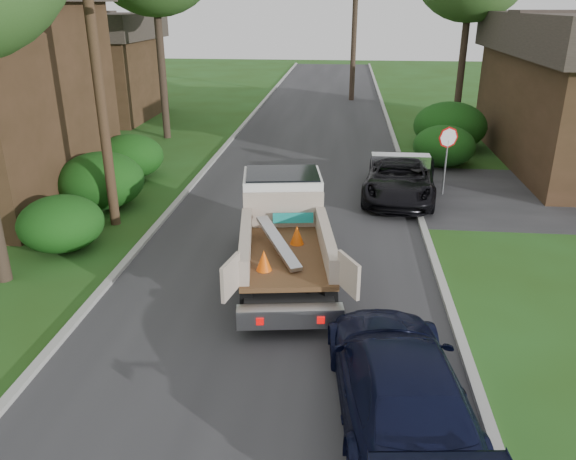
# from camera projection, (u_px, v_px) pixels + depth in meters

# --- Properties ---
(ground) EXTENTS (120.00, 120.00, 0.00)m
(ground) POSITION_uv_depth(u_px,v_px,m) (267.00, 314.00, 12.57)
(ground) COLOR #264614
(ground) RESTS_ON ground
(road) EXTENTS (8.00, 90.00, 0.02)m
(road) POSITION_uv_depth(u_px,v_px,m) (302.00, 182.00, 21.78)
(road) COLOR #28282B
(road) RESTS_ON ground
(curb_left) EXTENTS (0.20, 90.00, 0.12)m
(curb_left) POSITION_uv_depth(u_px,v_px,m) (198.00, 178.00, 22.14)
(curb_left) COLOR #9E9E99
(curb_left) RESTS_ON ground
(curb_right) EXTENTS (0.20, 90.00, 0.12)m
(curb_right) POSITION_uv_depth(u_px,v_px,m) (409.00, 184.00, 21.38)
(curb_right) COLOR #9E9E99
(curb_right) RESTS_ON ground
(stop_sign) EXTENTS (0.71, 0.32, 2.48)m
(stop_sign) POSITION_uv_depth(u_px,v_px,m) (447.00, 146.00, 19.71)
(stop_sign) COLOR slate
(stop_sign) RESTS_ON ground
(utility_pole) EXTENTS (2.42, 1.25, 10.00)m
(utility_pole) POSITION_uv_depth(u_px,v_px,m) (95.00, 52.00, 15.72)
(utility_pole) COLOR #382619
(utility_pole) RESTS_ON ground
(house_left_far) EXTENTS (7.56, 7.56, 6.00)m
(house_left_far) POSITION_uv_depth(u_px,v_px,m) (89.00, 65.00, 32.95)
(house_left_far) COLOR #382717
(house_left_far) RESTS_ON ground
(hedge_left_a) EXTENTS (2.34, 2.34, 1.53)m
(hedge_left_a) POSITION_uv_depth(u_px,v_px,m) (61.00, 223.00, 15.62)
(hedge_left_a) COLOR #143F0E
(hedge_left_a) RESTS_ON ground
(hedge_left_b) EXTENTS (2.86, 2.86, 1.87)m
(hedge_left_b) POSITION_uv_depth(u_px,v_px,m) (101.00, 180.00, 18.81)
(hedge_left_b) COLOR #143F0E
(hedge_left_b) RESTS_ON ground
(hedge_left_c) EXTENTS (2.60, 2.60, 1.70)m
(hedge_left_c) POSITION_uv_depth(u_px,v_px,m) (130.00, 156.00, 22.09)
(hedge_left_c) COLOR #143F0E
(hedge_left_c) RESTS_ON ground
(hedge_right_a) EXTENTS (2.60, 2.60, 1.70)m
(hedge_right_a) POSITION_uv_depth(u_px,v_px,m) (444.00, 146.00, 23.69)
(hedge_right_a) COLOR #143F0E
(hedge_right_a) RESTS_ON ground
(hedge_right_b) EXTENTS (3.38, 3.38, 2.21)m
(hedge_right_b) POSITION_uv_depth(u_px,v_px,m) (450.00, 126.00, 26.30)
(hedge_right_b) COLOR #143F0E
(hedge_right_b) RESTS_ON ground
(flatbed_truck) EXTENTS (3.21, 6.09, 2.20)m
(flatbed_truck) POSITION_uv_depth(u_px,v_px,m) (284.00, 222.00, 14.55)
(flatbed_truck) COLOR black
(flatbed_truck) RESTS_ON ground
(black_pickup) EXTENTS (3.00, 5.45, 1.45)m
(black_pickup) POSITION_uv_depth(u_px,v_px,m) (400.00, 178.00, 19.82)
(black_pickup) COLOR black
(black_pickup) RESTS_ON ground
(navy_suv) EXTENTS (2.60, 5.23, 1.46)m
(navy_suv) POSITION_uv_depth(u_px,v_px,m) (399.00, 381.00, 9.18)
(navy_suv) COLOR black
(navy_suv) RESTS_ON ground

